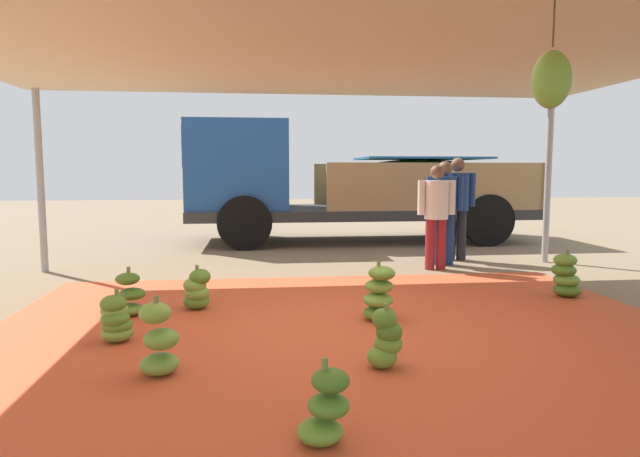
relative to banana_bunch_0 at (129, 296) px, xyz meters
The scene contains 15 objects.
ground_plane 3.09m from the banana_bunch_0, 48.96° to the left, with size 40.00×40.00×0.00m, color #7F6B51.
tarp_orange 2.14m from the banana_bunch_0, 18.35° to the right, with size 6.42×4.87×0.01m, color #D1512D.
tent_canopy 3.21m from the banana_bunch_0, 20.70° to the right, with size 8.00×7.00×2.65m.
banana_bunch_0 is the anchor object (origin of this frame).
banana_bunch_2 1.78m from the banana_bunch_0, 70.99° to the right, with size 0.36×0.36×0.57m.
banana_bunch_3 0.87m from the banana_bunch_0, 84.66° to the right, with size 0.35×0.36×0.45m.
banana_bunch_4 2.80m from the banana_bunch_0, 37.89° to the right, with size 0.31×0.27×0.48m.
banana_bunch_5 4.81m from the banana_bunch_0, ahead, with size 0.44×0.44×0.54m.
banana_bunch_6 3.23m from the banana_bunch_0, 59.66° to the right, with size 0.31×0.28×0.47m.
banana_bunch_7 0.67m from the banana_bunch_0, 14.39° to the left, with size 0.35×0.36×0.47m.
banana_bunch_8 2.48m from the banana_bunch_0, 10.63° to the right, with size 0.36×0.37×0.59m.
cargo_truck_main 6.40m from the banana_bunch_0, 61.34° to the left, with size 6.85×2.35×2.40m.
worker_0 4.50m from the banana_bunch_0, 29.37° to the left, with size 0.56×0.34×1.53m.
worker_1 4.91m from the banana_bunch_0, 31.83° to the left, with size 0.58×0.36×1.59m.
worker_2 5.43m from the banana_bunch_0, 33.57° to the left, with size 0.61×0.37×1.66m.
Camera 1 is at (-0.74, -4.87, 1.45)m, focal length 30.72 mm.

